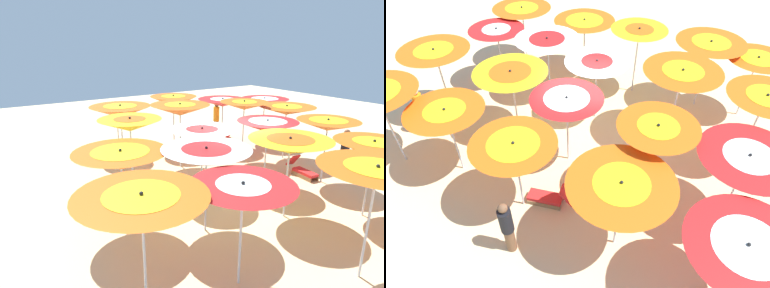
% 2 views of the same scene
% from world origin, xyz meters
% --- Properties ---
extents(ground, '(39.55, 39.55, 0.04)m').
position_xyz_m(ground, '(0.00, 0.00, -0.02)').
color(ground, beige).
extents(beach_umbrella_0, '(1.94, 1.94, 2.22)m').
position_xyz_m(beach_umbrella_0, '(-1.78, 5.04, 2.01)').
color(beach_umbrella_0, silver).
rests_on(beach_umbrella_0, ground).
extents(beach_umbrella_1, '(2.21, 2.21, 2.46)m').
position_xyz_m(beach_umbrella_1, '(-2.17, 3.62, 2.19)').
color(beach_umbrella_1, silver).
rests_on(beach_umbrella_1, ground).
extents(beach_umbrella_2, '(1.91, 1.91, 2.48)m').
position_xyz_m(beach_umbrella_2, '(-2.76, 1.39, 2.23)').
color(beach_umbrella_2, silver).
rests_on(beach_umbrella_2, ground).
extents(beach_umbrella_3, '(2.25, 2.25, 2.21)m').
position_xyz_m(beach_umbrella_3, '(-3.87, -0.57, 1.94)').
color(beach_umbrella_3, silver).
rests_on(beach_umbrella_3, ground).
extents(beach_umbrella_4, '(2.27, 2.27, 2.28)m').
position_xyz_m(beach_umbrella_4, '(-4.52, -3.09, 2.07)').
color(beach_umbrella_4, silver).
rests_on(beach_umbrella_4, ground).
extents(beach_umbrella_5, '(2.01, 2.01, 2.45)m').
position_xyz_m(beach_umbrella_5, '(0.63, 4.58, 2.17)').
color(beach_umbrella_5, silver).
rests_on(beach_umbrella_5, ground).
extents(beach_umbrella_6, '(2.21, 2.21, 2.48)m').
position_xyz_m(beach_umbrella_6, '(-0.27, 2.58, 2.22)').
color(beach_umbrella_6, silver).
rests_on(beach_umbrella_6, ground).
extents(beach_umbrella_7, '(1.99, 1.99, 2.19)m').
position_xyz_m(beach_umbrella_7, '(-1.01, 0.15, 1.95)').
color(beach_umbrella_7, silver).
rests_on(beach_umbrella_7, ground).
extents(beach_umbrella_8, '(2.18, 2.18, 2.25)m').
position_xyz_m(beach_umbrella_8, '(-2.15, -1.63, 1.98)').
color(beach_umbrella_8, silver).
rests_on(beach_umbrella_8, ground).
extents(beach_umbrella_9, '(1.97, 1.97, 2.20)m').
position_xyz_m(beach_umbrella_9, '(-2.73, -3.56, 1.96)').
color(beach_umbrella_9, silver).
rests_on(beach_umbrella_9, ground).
extents(beach_umbrella_10, '(2.21, 2.21, 2.25)m').
position_xyz_m(beach_umbrella_10, '(2.69, 3.75, 2.02)').
color(beach_umbrella_10, silver).
rests_on(beach_umbrella_10, ground).
extents(beach_umbrella_11, '(1.91, 1.91, 2.46)m').
position_xyz_m(beach_umbrella_11, '(2.19, 1.81, 2.24)').
color(beach_umbrella_11, silver).
rests_on(beach_umbrella_11, ground).
extents(beach_umbrella_12, '(1.95, 1.95, 2.27)m').
position_xyz_m(beach_umbrella_12, '(1.13, -0.45, 2.03)').
color(beach_umbrella_12, silver).
rests_on(beach_umbrella_12, ground).
extents(beach_umbrella_13, '(2.17, 2.17, 2.28)m').
position_xyz_m(beach_umbrella_13, '(0.08, -2.24, 2.03)').
color(beach_umbrella_13, silver).
rests_on(beach_umbrella_13, ground).
extents(beach_umbrella_14, '(2.18, 2.18, 2.45)m').
position_xyz_m(beach_umbrella_14, '(-0.55, -4.79, 2.24)').
color(beach_umbrella_14, silver).
rests_on(beach_umbrella_14, ground).
extents(beach_umbrella_15, '(2.24, 2.24, 2.15)m').
position_xyz_m(beach_umbrella_15, '(4.82, 3.27, 1.91)').
color(beach_umbrella_15, silver).
rests_on(beach_umbrella_15, ground).
extents(beach_umbrella_16, '(2.27, 2.27, 2.23)m').
position_xyz_m(beach_umbrella_16, '(3.79, 1.07, 2.00)').
color(beach_umbrella_16, silver).
rests_on(beach_umbrella_16, ground).
extents(beach_umbrella_17, '(2.01, 2.01, 2.23)m').
position_xyz_m(beach_umbrella_17, '(2.96, -1.36, 2.00)').
color(beach_umbrella_17, silver).
rests_on(beach_umbrella_17, ground).
extents(beach_umbrella_18, '(2.03, 2.03, 2.19)m').
position_xyz_m(beach_umbrella_18, '(1.93, -3.43, 1.94)').
color(beach_umbrella_18, silver).
rests_on(beach_umbrella_18, ground).
extents(lounger_1, '(0.52, 1.30, 0.68)m').
position_xyz_m(lounger_1, '(2.83, -0.69, 0.22)').
color(lounger_1, olive).
rests_on(lounger_1, ground).
extents(lounger_2, '(0.48, 1.29, 0.53)m').
position_xyz_m(lounger_2, '(2.72, 4.56, 0.19)').
color(lounger_2, silver).
rests_on(lounger_2, ground).
extents(beachgoer_1, '(0.30, 0.30, 1.66)m').
position_xyz_m(beachgoer_1, '(4.26, -1.31, 0.86)').
color(beachgoer_1, brown).
rests_on(beachgoer_1, ground).
extents(beachgoer_2, '(0.30, 0.30, 1.73)m').
position_xyz_m(beachgoer_2, '(0.57, -5.10, 0.91)').
color(beachgoer_2, beige).
rests_on(beachgoer_2, ground).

